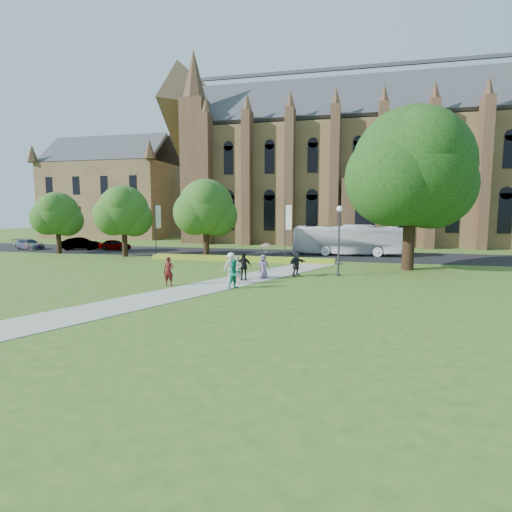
% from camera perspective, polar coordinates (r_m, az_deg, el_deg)
% --- Properties ---
extents(ground, '(160.00, 160.00, 0.00)m').
position_cam_1_polar(ground, '(25.72, -5.86, -4.50)').
color(ground, '#395A1B').
rests_on(ground, ground).
extents(road, '(160.00, 10.00, 0.02)m').
position_cam_1_polar(road, '(44.88, 2.60, 0.29)').
color(road, black).
rests_on(road, ground).
extents(footpath, '(15.58, 28.54, 0.04)m').
position_cam_1_polar(footpath, '(26.65, -5.15, -4.06)').
color(footpath, '#B2B2A8').
rests_on(footpath, ground).
extents(flower_hedge, '(18.00, 1.40, 0.45)m').
position_cam_1_polar(flower_hedge, '(38.73, -2.21, -0.39)').
color(flower_hedge, gold).
rests_on(flower_hedge, ground).
extents(cathedral, '(52.60, 18.25, 28.00)m').
position_cam_1_polar(cathedral, '(64.07, 15.22, 13.59)').
color(cathedral, olive).
rests_on(cathedral, ground).
extents(building_west, '(22.00, 14.00, 18.30)m').
position_cam_1_polar(building_west, '(78.39, -19.58, 9.35)').
color(building_west, olive).
rests_on(building_west, ground).
extents(streetlamp, '(0.44, 0.44, 5.24)m').
position_cam_1_polar(streetlamp, '(30.37, 11.78, 3.37)').
color(streetlamp, '#38383D').
rests_on(streetlamp, ground).
extents(large_tree, '(9.60, 9.60, 13.20)m').
position_cam_1_polar(large_tree, '(35.28, 21.37, 11.73)').
color(large_tree, '#332114').
rests_on(large_tree, ground).
extents(street_tree_0, '(5.20, 5.20, 7.50)m').
position_cam_1_polar(street_tree_0, '(44.46, -18.40, 6.19)').
color(street_tree_0, '#332114').
rests_on(street_tree_0, ground).
extents(street_tree_1, '(5.60, 5.60, 8.05)m').
position_cam_1_polar(street_tree_1, '(40.92, -7.18, 6.95)').
color(street_tree_1, '#332114').
rests_on(street_tree_1, ground).
extents(street_tree_2, '(4.80, 4.80, 6.95)m').
position_cam_1_polar(street_tree_2, '(50.55, -26.52, 5.45)').
color(street_tree_2, '#332114').
rests_on(street_tree_2, ground).
extents(banner_pole_0, '(0.70, 0.10, 6.00)m').
position_cam_1_polar(banner_pole_0, '(39.54, 4.33, 4.34)').
color(banner_pole_0, '#38383D').
rests_on(banner_pole_0, ground).
extents(banner_pole_1, '(0.70, 0.10, 6.00)m').
position_cam_1_polar(banner_pole_1, '(43.99, -14.04, 4.39)').
color(banner_pole_1, '#38383D').
rests_on(banner_pole_1, ground).
extents(tour_coach, '(11.98, 3.24, 3.31)m').
position_cam_1_polar(tour_coach, '(44.79, 12.88, 2.26)').
color(tour_coach, white).
rests_on(tour_coach, road).
extents(car_0, '(3.98, 1.89, 1.31)m').
position_cam_1_polar(car_0, '(52.05, -19.52, 1.53)').
color(car_0, gray).
rests_on(car_0, road).
extents(car_1, '(4.87, 2.85, 1.52)m').
position_cam_1_polar(car_1, '(53.75, -23.76, 1.61)').
color(car_1, gray).
rests_on(car_1, road).
extents(car_2, '(4.66, 2.67, 1.27)m').
position_cam_1_polar(car_2, '(57.59, -29.67, 1.47)').
color(car_2, gray).
rests_on(car_2, road).
extents(pedestrian_0, '(0.71, 0.49, 1.86)m').
position_cam_1_polar(pedestrian_0, '(26.55, -12.38, -2.15)').
color(pedestrian_0, '#501213').
rests_on(pedestrian_0, footpath).
extents(pedestrian_1, '(1.10, 1.13, 1.84)m').
position_cam_1_polar(pedestrian_1, '(25.02, -3.05, -2.56)').
color(pedestrian_1, '#1A856D').
rests_on(pedestrian_1, footpath).
extents(pedestrian_2, '(1.35, 1.37, 1.90)m').
position_cam_1_polar(pedestrian_2, '(28.31, -3.58, -1.43)').
color(pedestrian_2, silver).
rests_on(pedestrian_2, footpath).
extents(pedestrian_3, '(1.20, 0.68, 1.93)m').
position_cam_1_polar(pedestrian_3, '(27.91, -1.81, -1.50)').
color(pedestrian_3, black).
rests_on(pedestrian_3, footpath).
extents(pedestrian_4, '(0.98, 0.83, 1.71)m').
position_cam_1_polar(pedestrian_4, '(28.72, 1.06, -1.49)').
color(pedestrian_4, gray).
rests_on(pedestrian_4, footpath).
extents(pedestrian_5, '(1.36, 1.81, 1.90)m').
position_cam_1_polar(pedestrian_5, '(29.92, 5.76, -1.01)').
color(pedestrian_5, black).
rests_on(pedestrian_5, footpath).
extents(pedestrian_6, '(0.70, 0.49, 1.83)m').
position_cam_1_polar(pedestrian_6, '(26.64, -2.70, -2.00)').
color(pedestrian_6, '#AC9F90').
rests_on(pedestrian_6, footpath).
extents(parasol, '(0.84, 0.84, 0.73)m').
position_cam_1_polar(parasol, '(28.63, 1.46, 0.94)').
color(parasol, '#EBA5AD').
rests_on(parasol, pedestrian_4).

